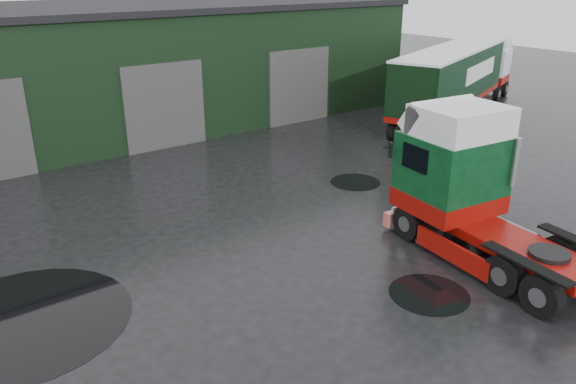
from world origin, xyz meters
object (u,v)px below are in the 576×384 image
at_px(hero_tractor, 503,194).
at_px(tree_back_b, 167,30).
at_px(wash_bucket, 489,210).
at_px(lorry_right, 450,86).
at_px(warehouse, 114,65).

distance_m(hero_tractor, tree_back_b, 32.72).
height_order(hero_tractor, wash_bucket, hero_tractor).
bearing_deg(lorry_right, hero_tractor, -67.37).
bearing_deg(lorry_right, tree_back_b, 177.26).
bearing_deg(lorry_right, wash_bucket, -65.62).
relative_size(lorry_right, wash_bucket, 44.35).
relative_size(warehouse, lorry_right, 2.10).
bearing_deg(tree_back_b, hero_tractor, -99.69).
relative_size(hero_tractor, lorry_right, 0.45).
distance_m(warehouse, wash_bucket, 21.00).
height_order(warehouse, tree_back_b, tree_back_b).
relative_size(hero_tractor, wash_bucket, 20.13).
relative_size(lorry_right, tree_back_b, 2.06).
xyz_separation_m(warehouse, tree_back_b, (8.00, 10.00, 0.59)).
bearing_deg(wash_bucket, lorry_right, 44.57).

